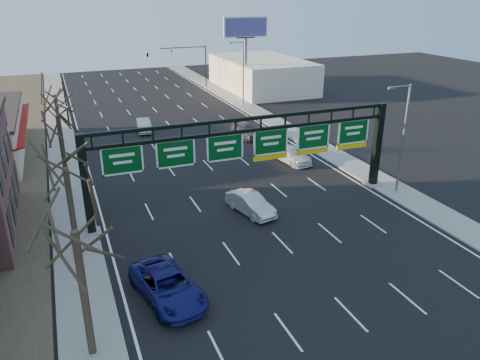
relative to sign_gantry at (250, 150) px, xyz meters
name	(u,v)px	position (x,y,z in m)	size (l,w,h in m)	color
ground	(296,257)	(-0.16, -8.00, -4.63)	(160.00, 160.00, 0.00)	black
sidewalk_left	(67,176)	(-12.96, 12.00, -4.57)	(3.00, 120.00, 0.12)	gray
sidewalk_right	(313,144)	(12.64, 12.00, -4.57)	(3.00, 120.00, 0.12)	gray
lane_markings	(202,159)	(-0.16, 12.00, -4.62)	(21.60, 120.00, 0.01)	white
sign_gantry	(250,150)	(0.00, 0.00, 0.00)	(24.60, 1.20, 7.20)	black
building_right_distant	(262,74)	(19.84, 42.00, -2.13)	(12.00, 20.00, 5.00)	beige
tree_near	(71,209)	(-12.96, -12.00, 2.86)	(3.60, 3.60, 8.86)	#30261B
tree_gantry	(63,151)	(-12.96, -3.00, 2.48)	(3.60, 3.60, 8.48)	#30261B
tree_mid	(56,102)	(-12.96, 7.00, 3.23)	(3.60, 3.60, 9.24)	#30261B
tree_far	(53,84)	(-12.96, 17.00, 2.86)	(3.60, 3.60, 8.86)	#30261B
streetlight_near	(403,134)	(12.31, -2.00, 0.45)	(2.15, 0.22, 9.00)	slate
streetlight_far	(242,70)	(12.31, 32.00, 0.45)	(2.15, 0.22, 9.00)	slate
billboard_right	(246,37)	(14.84, 36.98, 4.43)	(7.00, 0.50, 12.00)	slate
traffic_signal_mast	(170,56)	(5.53, 47.00, 0.87)	(10.16, 0.54, 7.00)	black
car_blue_suv	(168,286)	(-8.69, -9.15, -3.83)	(2.66, 5.78, 1.61)	navy
car_silver_sedan	(251,204)	(-0.38, -1.08, -3.87)	(1.60, 4.60, 1.52)	#BBBCC1
car_white_wagon	(290,154)	(7.69, 7.97, -3.89)	(2.06, 5.07, 1.47)	silver
car_grey_far	(247,130)	(6.78, 17.03, -3.79)	(1.98, 4.93, 1.68)	#404345
car_silver_distant	(144,125)	(-3.64, 23.83, -3.89)	(1.56, 4.47, 1.47)	silver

